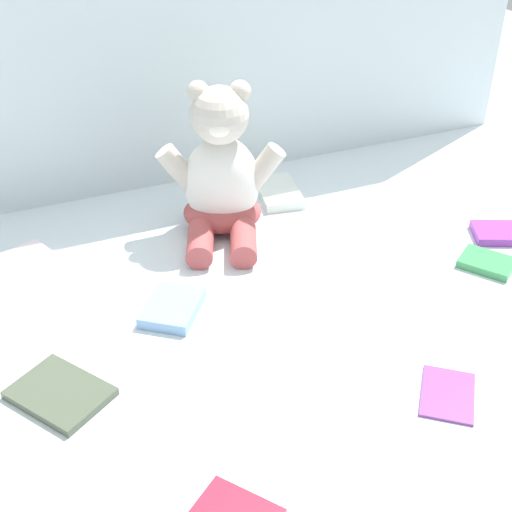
{
  "coord_description": "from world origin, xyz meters",
  "views": [
    {
      "loc": [
        -0.33,
        -0.94,
        0.71
      ],
      "look_at": [
        0.02,
        -0.1,
        0.1
      ],
      "focal_mm": 49.68,
      "sensor_mm": 36.0,
      "label": 1
    }
  ],
  "objects_px": {
    "teddy_bear": "(221,178)",
    "book_case_1": "(278,192)",
    "book_case_6": "(511,233)",
    "book_case_7": "(487,263)",
    "book_case_2": "(15,263)",
    "book_case_5": "(60,393)",
    "book_case_0": "(172,308)",
    "book_case_3": "(448,393)"
  },
  "relations": [
    {
      "from": "teddy_bear",
      "to": "book_case_1",
      "type": "xyz_separation_m",
      "value": [
        0.15,
        0.07,
        -0.1
      ]
    },
    {
      "from": "book_case_7",
      "to": "book_case_1",
      "type": "bearing_deg",
      "value": -92.79
    },
    {
      "from": "book_case_0",
      "to": "book_case_3",
      "type": "bearing_deg",
      "value": -11.11
    },
    {
      "from": "book_case_3",
      "to": "teddy_bear",
      "type": "bearing_deg",
      "value": 141.77
    },
    {
      "from": "book_case_0",
      "to": "teddy_bear",
      "type": "bearing_deg",
      "value": 88.67
    },
    {
      "from": "book_case_0",
      "to": "book_case_5",
      "type": "relative_size",
      "value": 0.81
    },
    {
      "from": "teddy_bear",
      "to": "book_case_1",
      "type": "bearing_deg",
      "value": 47.53
    },
    {
      "from": "book_case_1",
      "to": "book_case_3",
      "type": "xyz_separation_m",
      "value": [
        -0.02,
        -0.61,
        -0.01
      ]
    },
    {
      "from": "book_case_2",
      "to": "book_case_6",
      "type": "height_order",
      "value": "book_case_2"
    },
    {
      "from": "book_case_7",
      "to": "book_case_2",
      "type": "bearing_deg",
      "value": -57.4
    },
    {
      "from": "book_case_6",
      "to": "book_case_7",
      "type": "height_order",
      "value": "book_case_6"
    },
    {
      "from": "book_case_1",
      "to": "book_case_7",
      "type": "distance_m",
      "value": 0.44
    },
    {
      "from": "book_case_0",
      "to": "book_case_7",
      "type": "distance_m",
      "value": 0.56
    },
    {
      "from": "book_case_2",
      "to": "book_case_7",
      "type": "bearing_deg",
      "value": -133.95
    },
    {
      "from": "book_case_5",
      "to": "book_case_6",
      "type": "bearing_deg",
      "value": -27.5
    },
    {
      "from": "book_case_2",
      "to": "book_case_3",
      "type": "xyz_separation_m",
      "value": [
        0.52,
        -0.56,
        -0.0
      ]
    },
    {
      "from": "teddy_bear",
      "to": "book_case_7",
      "type": "bearing_deg",
      "value": -16.88
    },
    {
      "from": "book_case_2",
      "to": "book_case_6",
      "type": "bearing_deg",
      "value": -127.82
    },
    {
      "from": "book_case_3",
      "to": "book_case_5",
      "type": "distance_m",
      "value": 0.54
    },
    {
      "from": "book_case_2",
      "to": "book_case_6",
      "type": "xyz_separation_m",
      "value": [
        0.87,
        -0.25,
        -0.0
      ]
    },
    {
      "from": "book_case_0",
      "to": "book_case_7",
      "type": "relative_size",
      "value": 1.17
    },
    {
      "from": "book_case_2",
      "to": "book_case_7",
      "type": "xyz_separation_m",
      "value": [
        0.77,
        -0.32,
        -0.0
      ]
    },
    {
      "from": "book_case_1",
      "to": "book_case_3",
      "type": "relative_size",
      "value": 1.31
    },
    {
      "from": "book_case_1",
      "to": "book_case_3",
      "type": "height_order",
      "value": "book_case_1"
    },
    {
      "from": "book_case_1",
      "to": "book_case_6",
      "type": "bearing_deg",
      "value": -33.46
    },
    {
      "from": "book_case_1",
      "to": "book_case_6",
      "type": "xyz_separation_m",
      "value": [
        0.34,
        -0.31,
        -0.0
      ]
    },
    {
      "from": "book_case_7",
      "to": "book_case_0",
      "type": "bearing_deg",
      "value": -43.88
    },
    {
      "from": "book_case_2",
      "to": "book_case_0",
      "type": "bearing_deg",
      "value": -158.28
    },
    {
      "from": "teddy_bear",
      "to": "book_case_0",
      "type": "xyz_separation_m",
      "value": [
        -0.17,
        -0.21,
        -0.1
      ]
    },
    {
      "from": "book_case_0",
      "to": "book_case_2",
      "type": "distance_m",
      "value": 0.32
    },
    {
      "from": "teddy_bear",
      "to": "book_case_6",
      "type": "distance_m",
      "value": 0.55
    },
    {
      "from": "teddy_bear",
      "to": "book_case_3",
      "type": "height_order",
      "value": "teddy_bear"
    },
    {
      "from": "book_case_7",
      "to": "teddy_bear",
      "type": "bearing_deg",
      "value": -72.98
    },
    {
      "from": "book_case_1",
      "to": "book_case_2",
      "type": "distance_m",
      "value": 0.53
    },
    {
      "from": "book_case_6",
      "to": "book_case_5",
      "type": "bearing_deg",
      "value": 120.4
    },
    {
      "from": "book_case_0",
      "to": "book_case_6",
      "type": "xyz_separation_m",
      "value": [
        0.65,
        -0.02,
        -0.0
      ]
    },
    {
      "from": "book_case_3",
      "to": "book_case_5",
      "type": "relative_size",
      "value": 0.78
    },
    {
      "from": "book_case_1",
      "to": "book_case_5",
      "type": "height_order",
      "value": "book_case_1"
    },
    {
      "from": "teddy_bear",
      "to": "book_case_1",
      "type": "height_order",
      "value": "teddy_bear"
    },
    {
      "from": "teddy_bear",
      "to": "book_case_2",
      "type": "bearing_deg",
      "value": -161.28
    },
    {
      "from": "book_case_3",
      "to": "book_case_5",
      "type": "height_order",
      "value": "book_case_5"
    },
    {
      "from": "book_case_1",
      "to": "book_case_6",
      "type": "relative_size",
      "value": 0.96
    }
  ]
}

